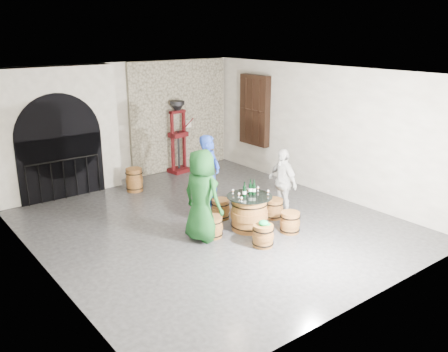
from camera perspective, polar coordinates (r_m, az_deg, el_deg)
ground at (r=10.36m, az=-1.83°, el=-5.60°), size 8.00×8.00×0.00m
wall_back at (r=13.23m, az=-12.20°, el=6.31°), size 8.00×0.00×8.00m
wall_front at (r=7.15m, az=17.27°, el=-3.38°), size 8.00×0.00×8.00m
wall_left at (r=8.38m, az=-21.69°, el=-0.81°), size 0.00×8.00×8.00m
wall_right at (r=12.18m, az=11.59°, el=5.42°), size 0.00×8.00×8.00m
ceiling at (r=9.59m, az=-2.02°, el=12.31°), size 8.00×8.00×0.00m
stone_facing_panel at (r=14.04m, az=-5.44°, el=7.23°), size 3.20×0.12×3.18m
arched_opening at (r=12.31m, az=-19.63°, el=4.80°), size 3.10×0.60×3.19m
shuttered_window at (r=13.72m, az=3.68°, el=7.89°), size 0.23×1.10×2.00m
barrel_table at (r=9.92m, az=3.05°, el=-4.43°), size 0.95×0.95×0.74m
barrel_stool_left at (r=9.60m, az=-1.38°, el=-6.12°), size 0.43×0.43×0.44m
barrel_stool_far at (r=10.51m, az=-0.42°, el=-3.98°), size 0.43×0.43×0.44m
barrel_stool_right at (r=10.59m, az=6.01°, el=-3.91°), size 0.43×0.43×0.44m
barrel_stool_near_right at (r=9.90m, az=7.94°, el=-5.54°), size 0.43×0.43×0.44m
barrel_stool_near_left at (r=9.23m, az=4.72°, el=-7.15°), size 0.43×0.43×0.44m
green_cap at (r=9.13m, az=4.79°, el=-5.66°), size 0.24×0.19×0.10m
person_green at (r=9.25m, az=-2.69°, el=-2.36°), size 0.77×1.01×1.84m
person_blue at (r=10.52m, az=-1.77°, el=0.06°), size 0.79×0.70×1.83m
person_white at (r=10.63m, az=7.03°, el=-0.73°), size 0.45×0.93×1.53m
wine_bottle_left at (r=9.67m, az=2.48°, el=-1.81°), size 0.08×0.08×0.32m
wine_bottle_center at (r=9.84m, az=3.63°, el=-1.51°), size 0.08×0.08×0.32m
wine_bottle_right at (r=9.84m, az=3.18°, el=-1.49°), size 0.08×0.08×0.32m
tasting_glass_a at (r=9.45m, az=2.12°, el=-2.81°), size 0.05×0.05×0.10m
tasting_glass_b at (r=10.08m, az=4.11°, el=-1.54°), size 0.05×0.05×0.10m
tasting_glass_c at (r=9.88m, az=1.08°, el=-1.89°), size 0.05×0.05×0.10m
tasting_glass_d at (r=9.98m, az=2.92°, el=-1.71°), size 0.05×0.05×0.10m
tasting_glass_e at (r=9.89m, az=5.33°, el=-1.95°), size 0.05×0.05×0.10m
tasting_glass_f at (r=9.68m, az=1.80°, el=-2.31°), size 0.05×0.05×0.10m
side_barrel at (r=12.46m, az=-10.74°, el=-0.45°), size 0.45×0.45×0.60m
corking_press at (r=13.73m, az=-5.54°, el=5.36°), size 0.88×0.54×2.08m
control_box at (r=14.15m, az=-4.37°, el=6.31°), size 0.18×0.10×0.22m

